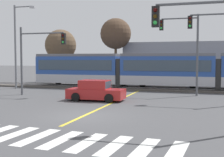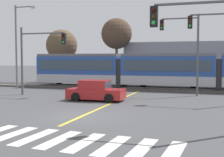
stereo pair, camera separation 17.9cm
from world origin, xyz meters
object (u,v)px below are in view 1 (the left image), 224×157
at_px(bare_tree_far_west, 61,45).
at_px(bare_tree_west, 116,34).
at_px(traffic_light_near_right, 209,40).
at_px(street_lamp_west, 17,41).
at_px(sedan_crossing, 96,91).
at_px(traffic_light_far_right, 185,42).
at_px(traffic_light_mid_left, 36,50).
at_px(light_rail_tram, 167,69).

xyz_separation_m(bare_tree_far_west, bare_tree_west, (7.66, -0.52, 1.24)).
height_order(traffic_light_near_right, street_lamp_west, street_lamp_west).
xyz_separation_m(sedan_crossing, bare_tree_far_west, (-10.63, 15.42, 4.14)).
distance_m(sedan_crossing, bare_tree_far_west, 19.18).
bearing_deg(traffic_light_near_right, traffic_light_far_right, 98.38).
height_order(traffic_light_mid_left, street_lamp_west, street_lamp_west).
bearing_deg(traffic_light_far_right, traffic_light_mid_left, -162.52).
bearing_deg(bare_tree_far_west, light_rail_tram, -22.11).
height_order(traffic_light_far_right, bare_tree_west, bare_tree_west).
xyz_separation_m(traffic_light_near_right, street_lamp_west, (-18.88, 14.11, 1.00)).
bearing_deg(light_rail_tram, traffic_light_mid_left, -141.36).
distance_m(traffic_light_far_right, street_lamp_west, 16.97).
xyz_separation_m(sedan_crossing, street_lamp_west, (-10.92, 6.25, 4.19)).
bearing_deg(street_lamp_west, bare_tree_west, 47.38).
bearing_deg(traffic_light_near_right, sedan_crossing, 135.38).
bearing_deg(traffic_light_mid_left, sedan_crossing, -14.98).
bearing_deg(light_rail_tram, street_lamp_west, -167.82).
relative_size(light_rail_tram, traffic_light_mid_left, 4.85).
xyz_separation_m(light_rail_tram, traffic_light_mid_left, (-9.89, -7.90, 1.75)).
height_order(light_rail_tram, bare_tree_far_west, bare_tree_far_west).
bearing_deg(bare_tree_west, light_rail_tram, -37.89).
xyz_separation_m(light_rail_tram, street_lamp_west, (-14.93, -3.22, 2.85)).
xyz_separation_m(street_lamp_west, bare_tree_far_west, (0.29, 9.17, -0.05)).
bearing_deg(light_rail_tram, traffic_light_near_right, -77.16).
height_order(traffic_light_far_right, bare_tree_far_west, bare_tree_far_west).
distance_m(bare_tree_far_west, bare_tree_west, 7.78).
bearing_deg(traffic_light_near_right, bare_tree_west, 115.64).
distance_m(sedan_crossing, traffic_light_far_right, 8.87).
relative_size(traffic_light_near_right, bare_tree_far_west, 0.86).
bearing_deg(street_lamp_west, sedan_crossing, -29.79).
relative_size(sedan_crossing, street_lamp_west, 0.49).
distance_m(sedan_crossing, street_lamp_west, 13.27).
height_order(traffic_light_far_right, street_lamp_west, street_lamp_west).
height_order(sedan_crossing, bare_tree_far_west, bare_tree_far_west).
bearing_deg(traffic_light_mid_left, traffic_light_far_right, 17.48).
distance_m(light_rail_tram, traffic_light_near_right, 17.87).
distance_m(traffic_light_far_right, bare_tree_far_west, 19.48).
bearing_deg(bare_tree_west, street_lamp_west, -132.62).
bearing_deg(sedan_crossing, traffic_light_near_right, -44.62).
height_order(street_lamp_west, bare_tree_far_west, street_lamp_west).
relative_size(light_rail_tram, sedan_crossing, 6.62).
bearing_deg(street_lamp_west, bare_tree_far_west, 88.16).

